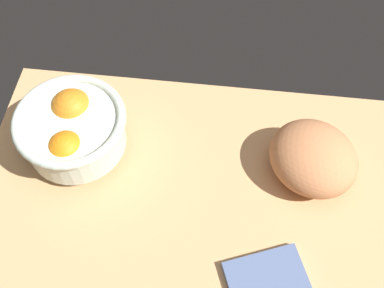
% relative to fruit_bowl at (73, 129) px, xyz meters
% --- Properties ---
extents(ground_plane, '(0.77, 0.57, 0.03)m').
position_rel_fruit_bowl_xyz_m(ground_plane, '(0.23, -0.12, -0.07)').
color(ground_plane, tan).
extents(fruit_bowl, '(0.19, 0.19, 0.11)m').
position_rel_fruit_bowl_xyz_m(fruit_bowl, '(0.00, 0.00, 0.00)').
color(fruit_bowl, silver).
rests_on(fruit_bowl, ground).
extents(bread_loaf, '(0.21, 0.20, 0.09)m').
position_rel_fruit_bowl_xyz_m(bread_loaf, '(0.41, -0.00, -0.01)').
color(bread_loaf, '#C97E50').
rests_on(bread_loaf, ground).
extents(napkin_folded, '(0.14, 0.12, 0.01)m').
position_rel_fruit_bowl_xyz_m(napkin_folded, '(0.34, -0.20, -0.05)').
color(napkin_folded, slate).
rests_on(napkin_folded, ground).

